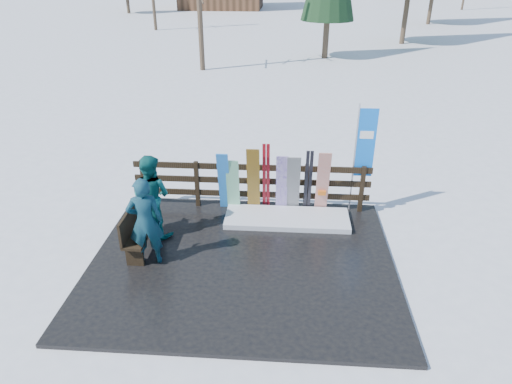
# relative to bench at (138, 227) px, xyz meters

# --- Properties ---
(ground) EXTENTS (700.00, 700.00, 0.00)m
(ground) POSITION_rel_bench_xyz_m (2.15, -0.27, -0.60)
(ground) COLOR white
(ground) RESTS_ON ground
(deck) EXTENTS (6.00, 5.00, 0.08)m
(deck) POSITION_rel_bench_xyz_m (2.15, -0.27, -0.56)
(deck) COLOR black
(deck) RESTS_ON ground
(fence) EXTENTS (5.60, 0.10, 1.15)m
(fence) POSITION_rel_bench_xyz_m (2.15, 1.93, 0.14)
(fence) COLOR black
(fence) RESTS_ON deck
(snow_patch) EXTENTS (2.83, 1.00, 0.12)m
(snow_patch) POSITION_rel_bench_xyz_m (3.02, 1.33, -0.46)
(snow_patch) COLOR white
(snow_patch) RESTS_ON deck
(bench) EXTENTS (0.41, 1.50, 0.97)m
(bench) POSITION_rel_bench_xyz_m (0.00, 0.00, 0.00)
(bench) COLOR black
(bench) RESTS_ON deck
(snowboard_0) EXTENTS (0.27, 0.41, 1.54)m
(snowboard_0) POSITION_rel_bench_xyz_m (1.53, 1.71, 0.25)
(snowboard_0) COLOR #2D86EA
(snowboard_0) RESTS_ON deck
(snowboard_1) EXTENTS (0.30, 0.27, 1.35)m
(snowboard_1) POSITION_rel_bench_xyz_m (1.74, 1.71, 0.16)
(snowboard_1) COLOR silver
(snowboard_1) RESTS_ON deck
(snowboard_2) EXTENTS (0.30, 0.36, 1.66)m
(snowboard_2) POSITION_rel_bench_xyz_m (2.22, 1.71, 0.31)
(snowboard_2) COLOR orange
(snowboard_2) RESTS_ON deck
(snowboard_3) EXTENTS (0.26, 0.38, 1.51)m
(snowboard_3) POSITION_rel_bench_xyz_m (2.87, 1.71, 0.24)
(snowboard_3) COLOR white
(snowboard_3) RESTS_ON deck
(snowboard_4) EXTENTS (0.31, 0.40, 1.50)m
(snowboard_4) POSITION_rel_bench_xyz_m (3.14, 1.71, 0.23)
(snowboard_4) COLOR black
(snowboard_4) RESTS_ON deck
(snowboard_5) EXTENTS (0.29, 0.40, 1.62)m
(snowboard_5) POSITION_rel_bench_xyz_m (3.81, 1.71, 0.30)
(snowboard_5) COLOR silver
(snowboard_5) RESTS_ON deck
(ski_pair_a) EXTENTS (0.16, 0.34, 1.76)m
(ski_pair_a) POSITION_rel_bench_xyz_m (2.51, 1.78, 0.37)
(ski_pair_a) COLOR maroon
(ski_pair_a) RESTS_ON deck
(ski_pair_b) EXTENTS (0.17, 0.25, 1.61)m
(ski_pair_b) POSITION_rel_bench_xyz_m (3.48, 1.78, 0.29)
(ski_pair_b) COLOR black
(ski_pair_b) RESTS_ON deck
(rental_flag) EXTENTS (0.45, 0.04, 2.60)m
(rental_flag) POSITION_rel_bench_xyz_m (4.67, 1.98, 1.09)
(rental_flag) COLOR silver
(rental_flag) RESTS_ON deck
(person_front) EXTENTS (0.76, 0.60, 1.83)m
(person_front) POSITION_rel_bench_xyz_m (0.32, -0.46, 0.40)
(person_front) COLOR #155458
(person_front) RESTS_ON deck
(person_back) EXTENTS (1.08, 0.96, 1.83)m
(person_back) POSITION_rel_bench_xyz_m (0.14, 0.59, 0.40)
(person_back) COLOR #105D5B
(person_back) RESTS_ON deck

